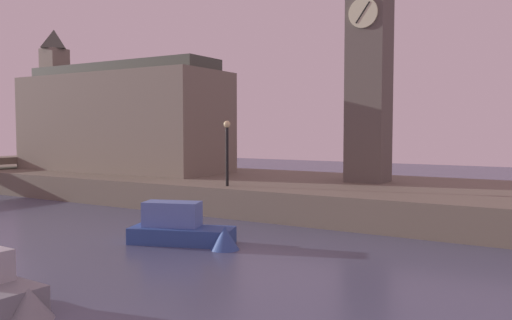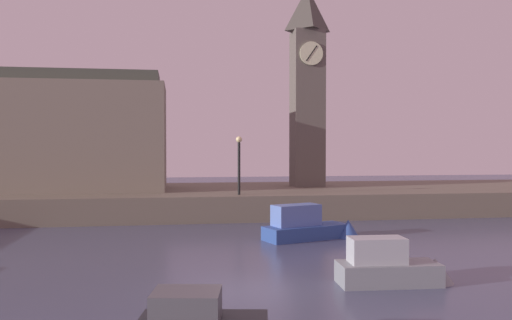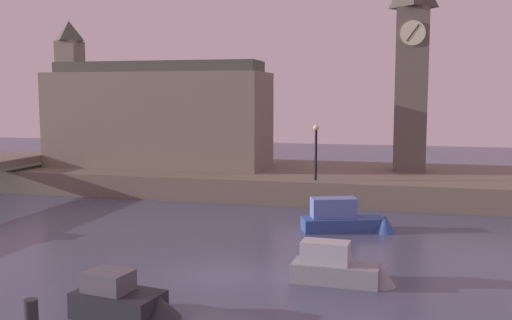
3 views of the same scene
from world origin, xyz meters
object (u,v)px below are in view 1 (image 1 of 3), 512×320
Objects in this scene: clock_tower at (369,52)px; parliament_hall at (119,119)px; boat_tour_blue at (188,230)px; streetlamp at (227,145)px.

clock_tower reaches higher than parliament_hall.
streetlamp is at bearing 111.83° from boat_tour_blue.
streetlamp is (-5.59, -5.96, -5.14)m from clock_tower.
parliament_hall reaches higher than boat_tour_blue.
streetlamp is 0.68× the size of boat_tour_blue.
boat_tour_blue is (2.68, -6.68, -3.11)m from streetlamp.
parliament_hall is 13.56m from streetlamp.
clock_tower reaches higher than streetlamp.
parliament_hall is 3.21× the size of boat_tour_blue.
streetlamp is 7.84m from boat_tour_blue.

